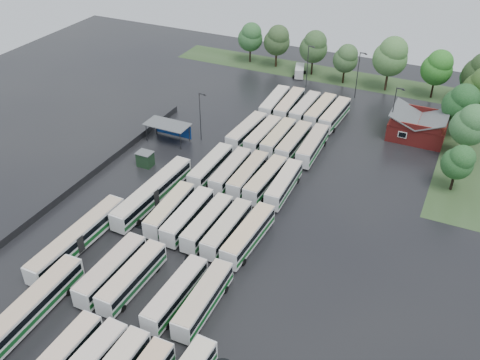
% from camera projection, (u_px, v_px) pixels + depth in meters
% --- Properties ---
extents(ground, '(160.00, 160.00, 0.00)m').
position_uv_depth(ground, '(192.00, 233.00, 76.65)').
color(ground, black).
rests_on(ground, ground).
extents(brick_building, '(10.07, 8.60, 5.39)m').
position_uv_depth(brick_building, '(417.00, 128.00, 99.34)').
color(brick_building, maroon).
rests_on(brick_building, ground).
extents(wash_shed, '(8.20, 4.20, 3.58)m').
position_uv_depth(wash_shed, '(169.00, 126.00, 97.74)').
color(wash_shed, '#2D2D30').
rests_on(wash_shed, ground).
extents(utility_hut, '(2.70, 2.20, 2.62)m').
position_uv_depth(utility_hut, '(145.00, 159.00, 91.20)').
color(utility_hut, black).
rests_on(utility_hut, ground).
extents(grass_strip_north, '(80.00, 10.00, 0.01)m').
position_uv_depth(grass_strip_north, '(336.00, 76.00, 124.82)').
color(grass_strip_north, '#2A421F').
rests_on(grass_strip_north, ground).
extents(grass_strip_east, '(10.00, 50.00, 0.01)m').
position_uv_depth(grass_strip_east, '(472.00, 148.00, 96.83)').
color(grass_strip_east, '#2A421F').
rests_on(grass_strip_east, ground).
extents(west_fence, '(0.10, 50.00, 1.20)m').
position_uv_depth(west_fence, '(101.00, 167.00, 90.26)').
color(west_fence, '#2D2D30').
rests_on(west_fence, ground).
extents(bus_r0c1, '(2.48, 11.55, 3.21)m').
position_uv_depth(bus_r0c1, '(60.00, 359.00, 56.31)').
color(bus_r0c1, silver).
rests_on(bus_r0c1, ground).
extents(bus_r1c0, '(2.66, 12.04, 3.34)m').
position_uv_depth(bus_r1c0, '(111.00, 270.00, 67.58)').
color(bus_r1c0, silver).
rests_on(bus_r1c0, ground).
extents(bus_r1c1, '(2.64, 11.81, 3.28)m').
position_uv_depth(bus_r1c1, '(132.00, 277.00, 66.54)').
color(bus_r1c1, silver).
rests_on(bus_r1c1, ground).
extents(bus_r1c3, '(2.65, 11.57, 3.21)m').
position_uv_depth(bus_r1c3, '(176.00, 294.00, 64.25)').
color(bus_r1c3, silver).
rests_on(bus_r1c3, ground).
extents(bus_r1c4, '(2.75, 11.69, 3.24)m').
position_uv_depth(bus_r1c4, '(204.00, 299.00, 63.46)').
color(bus_r1c4, silver).
rests_on(bus_r1c4, ground).
extents(bus_r2c0, '(2.92, 11.54, 3.19)m').
position_uv_depth(bus_r2c0, '(170.00, 210.00, 78.41)').
color(bus_r2c0, silver).
rests_on(bus_r2c0, ground).
extents(bus_r2c1, '(2.65, 11.79, 3.27)m').
position_uv_depth(bus_r2c1, '(188.00, 216.00, 77.02)').
color(bus_r2c1, silver).
rests_on(bus_r2c1, ground).
extents(bus_r2c2, '(2.57, 11.53, 3.20)m').
position_uv_depth(bus_r2c2, '(207.00, 223.00, 75.77)').
color(bus_r2c2, silver).
rests_on(bus_r2c2, ground).
extents(bus_r2c3, '(2.53, 11.56, 3.21)m').
position_uv_depth(bus_r2c3, '(227.00, 229.00, 74.65)').
color(bus_r2c3, silver).
rests_on(bus_r2c3, ground).
extents(bus_r2c4, '(3.00, 12.15, 3.36)m').
position_uv_depth(bus_r2c4, '(248.00, 235.00, 73.41)').
color(bus_r2c4, silver).
rests_on(bus_r2c4, ground).
extents(bus_r3c0, '(2.49, 11.68, 3.25)m').
position_uv_depth(bus_r3c0, '(211.00, 166.00, 88.30)').
color(bus_r3c0, silver).
rests_on(bus_r3c0, ground).
extents(bus_r3c1, '(2.63, 11.57, 3.21)m').
position_uv_depth(bus_r3c1, '(231.00, 171.00, 87.24)').
color(bus_r3c1, silver).
rests_on(bus_r3c1, ground).
extents(bus_r3c2, '(2.51, 11.55, 3.21)m').
position_uv_depth(bus_r3c2, '(248.00, 174.00, 86.32)').
color(bus_r3c2, silver).
rests_on(bus_r3c2, ground).
extents(bus_r3c3, '(2.90, 11.70, 3.23)m').
position_uv_depth(bus_r3c3, '(265.00, 179.00, 85.07)').
color(bus_r3c3, silver).
rests_on(bus_r3c3, ground).
extents(bus_r3c4, '(2.76, 11.51, 3.18)m').
position_uv_depth(bus_r3c4, '(284.00, 184.00, 84.03)').
color(bus_r3c4, silver).
rests_on(bus_r3c4, ground).
extents(bus_r4c0, '(3.11, 11.99, 3.31)m').
position_uv_depth(bus_r4c0, '(247.00, 131.00, 98.49)').
color(bus_r4c0, silver).
rests_on(bus_r4c0, ground).
extents(bus_r4c1, '(2.75, 11.58, 3.21)m').
position_uv_depth(bus_r4c1, '(263.00, 135.00, 97.35)').
color(bus_r4c1, silver).
rests_on(bus_r4c1, ground).
extents(bus_r4c2, '(2.54, 11.54, 3.21)m').
position_uv_depth(bus_r4c2, '(278.00, 138.00, 96.55)').
color(bus_r4c2, silver).
rests_on(bus_r4c2, ground).
extents(bus_r4c3, '(2.69, 11.99, 3.33)m').
position_uv_depth(bus_r4c3, '(294.00, 142.00, 95.07)').
color(bus_r4c3, silver).
rests_on(bus_r4c3, ground).
extents(bus_r4c4, '(2.85, 11.96, 3.31)m').
position_uv_depth(bus_r4c4, '(313.00, 145.00, 94.08)').
color(bus_r4c4, silver).
rests_on(bus_r4c4, ground).
extents(bus_r5c0, '(3.08, 12.00, 3.31)m').
position_uv_depth(bus_r5c0, '(275.00, 103.00, 108.69)').
color(bus_r5c0, silver).
rests_on(bus_r5c0, ground).
extents(bus_r5c1, '(2.97, 12.17, 3.37)m').
position_uv_depth(bus_r5c1, '(289.00, 105.00, 107.70)').
color(bus_r5c1, silver).
rests_on(bus_r5c1, ground).
extents(bus_r5c2, '(2.69, 11.69, 3.24)m').
position_uv_depth(bus_r5c2, '(305.00, 108.00, 106.62)').
color(bus_r5c2, silver).
rests_on(bus_r5c2, ground).
extents(bus_r5c3, '(3.00, 11.89, 3.28)m').
position_uv_depth(bus_r5c3, '(320.00, 111.00, 105.65)').
color(bus_r5c3, silver).
rests_on(bus_r5c3, ground).
extents(bus_r5c4, '(3.05, 11.88, 3.28)m').
position_uv_depth(bus_r5c4, '(335.00, 115.00, 104.18)').
color(bus_r5c4, silver).
rests_on(bus_r5c4, ground).
extents(artic_bus_west_a, '(3.01, 18.06, 3.34)m').
position_uv_depth(artic_bus_west_a, '(25.00, 313.00, 61.52)').
color(artic_bus_west_a, silver).
rests_on(artic_bus_west_a, ground).
extents(artic_bus_west_b, '(3.09, 18.17, 3.36)m').
position_uv_depth(artic_bus_west_b, '(153.00, 192.00, 81.90)').
color(artic_bus_west_b, silver).
rests_on(artic_bus_west_b, ground).
extents(artic_bus_west_c, '(2.83, 17.77, 3.29)m').
position_uv_depth(artic_bus_west_c, '(78.00, 238.00, 72.83)').
color(artic_bus_west_c, silver).
rests_on(artic_bus_west_c, ground).
extents(minibus, '(3.39, 5.62, 2.31)m').
position_uv_depth(minibus, '(300.00, 71.00, 124.38)').
color(minibus, silver).
rests_on(minibus, ground).
extents(tree_north_0, '(6.01, 6.01, 9.96)m').
position_uv_depth(tree_north_0, '(251.00, 37.00, 128.91)').
color(tree_north_0, black).
rests_on(tree_north_0, ground).
extents(tree_north_1, '(6.24, 6.24, 10.34)m').
position_uv_depth(tree_north_1, '(277.00, 40.00, 126.21)').
color(tree_north_1, '#312012').
rests_on(tree_north_1, ground).
extents(tree_north_2, '(6.43, 6.43, 10.65)m').
position_uv_depth(tree_north_2, '(314.00, 46.00, 121.92)').
color(tree_north_2, black).
rests_on(tree_north_2, ground).
extents(tree_north_3, '(5.56, 5.56, 9.20)m').
position_uv_depth(tree_north_3, '(346.00, 58.00, 118.30)').
color(tree_north_3, black).
rests_on(tree_north_3, ground).
extents(tree_north_4, '(7.43, 7.43, 12.30)m').
position_uv_depth(tree_north_4, '(391.00, 56.00, 113.80)').
color(tree_north_4, '#332317').
rests_on(tree_north_4, ground).
extents(tree_north_5, '(6.51, 6.51, 10.78)m').
position_uv_depth(tree_north_5, '(438.00, 67.00, 111.12)').
color(tree_north_5, black).
rests_on(tree_north_5, ground).
extents(tree_east_0, '(5.02, 5.00, 8.27)m').
position_uv_depth(tree_east_0, '(459.00, 162.00, 82.79)').
color(tree_east_0, black).
rests_on(tree_east_0, ground).
extents(tree_east_1, '(6.37, 6.37, 10.55)m').
position_uv_depth(tree_east_1, '(471.00, 125.00, 90.00)').
color(tree_east_1, black).
rests_on(tree_east_1, ground).
extents(tree_east_2, '(6.41, 6.41, 10.62)m').
position_uv_depth(tree_east_2, '(462.00, 103.00, 96.92)').
color(tree_east_2, '#302116').
rests_on(tree_east_2, ground).
extents(tree_east_4, '(5.83, 5.83, 9.65)m').
position_uv_depth(tree_east_4, '(476.00, 76.00, 109.21)').
color(tree_east_4, '#392A1A').
rests_on(tree_east_4, ground).
extents(lamp_post_ne, '(1.55, 0.30, 10.07)m').
position_uv_depth(lamp_post_ne, '(394.00, 109.00, 97.01)').
color(lamp_post_ne, '#2D2D30').
rests_on(lamp_post_ne, ground).
extents(lamp_post_nw, '(1.44, 0.28, 9.36)m').
position_uv_depth(lamp_post_nw, '(201.00, 113.00, 96.65)').
color(lamp_post_nw, '#2D2D30').
rests_on(lamp_post_nw, ground).
extents(lamp_post_back_w, '(1.47, 0.29, 9.53)m').
position_uv_depth(lamp_post_back_w, '(308.00, 63.00, 116.69)').
color(lamp_post_back_w, '#2D2D30').
rests_on(lamp_post_back_w, ground).
extents(lamp_post_back_e, '(1.56, 0.30, 10.10)m').
position_uv_depth(lamp_post_back_e, '(358.00, 72.00, 111.82)').
color(lamp_post_back_e, '#2D2D30').
rests_on(lamp_post_back_e, ground).
extents(puddle_0, '(3.89, 3.89, 0.01)m').
position_uv_depth(puddle_0, '(78.00, 344.00, 60.15)').
color(puddle_0, black).
rests_on(puddle_0, ground).
extents(puddle_2, '(6.61, 6.61, 0.01)m').
position_uv_depth(puddle_2, '(150.00, 216.00, 80.01)').
color(puddle_2, black).
rests_on(puddle_2, ground).
extents(puddle_3, '(3.00, 3.00, 0.01)m').
position_uv_depth(puddle_3, '(195.00, 259.00, 72.08)').
color(puddle_3, black).
rests_on(puddle_3, ground).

